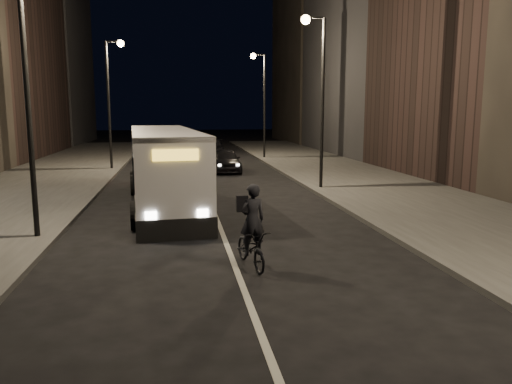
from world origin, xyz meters
name	(u,v)px	position (x,y,z in m)	size (l,w,h in m)	color
ground	(238,274)	(0.00, 0.00, 0.00)	(180.00, 180.00, 0.00)	black
sidewalk_right	(362,182)	(8.50, 14.00, 0.08)	(7.00, 70.00, 0.16)	#393937
sidewalk_left	(30,189)	(-8.50, 14.00, 0.08)	(7.00, 70.00, 0.16)	#393937
building_row_right	(394,26)	(16.00, 27.50, 10.50)	(8.00, 61.00, 21.00)	black
streetlight_right_mid	(318,79)	(5.33, 12.00, 5.36)	(1.20, 0.44, 8.12)	black
streetlight_right_far	(261,91)	(5.33, 28.00, 5.36)	(1.20, 0.44, 8.12)	black
streetlight_left_near	(34,58)	(-5.33, 4.00, 5.36)	(1.20, 0.44, 8.12)	black
streetlight_left_far	(112,87)	(-5.33, 22.00, 5.36)	(1.20, 0.44, 8.12)	black
city_bus	(164,165)	(-1.91, 9.08, 1.70)	(3.47, 11.73, 3.12)	white
cyclist_on_bicycle	(251,240)	(0.40, 0.43, 0.72)	(1.01, 1.96, 2.15)	black
car_near	(225,160)	(1.69, 20.14, 0.73)	(1.73, 4.30, 1.47)	black
car_mid	(182,159)	(-1.04, 21.61, 0.75)	(1.58, 4.53, 1.49)	#313133
car_far	(213,148)	(1.78, 32.09, 0.66)	(1.86, 4.57, 1.33)	black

